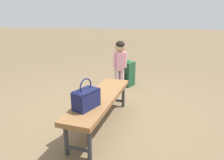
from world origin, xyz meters
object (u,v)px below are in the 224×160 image
(park_bench, at_px, (100,100))
(handbag, at_px, (86,98))
(child_standing, at_px, (120,58))
(backpack_large, at_px, (125,72))

(park_bench, bearing_deg, handbag, 166.75)
(child_standing, relative_size, backpack_large, 1.67)
(child_standing, bearing_deg, backpack_large, -12.55)
(handbag, bearing_deg, child_standing, -5.37)
(park_bench, distance_m, backpack_large, 1.82)
(handbag, bearing_deg, backpack_large, -6.51)
(child_standing, bearing_deg, handbag, 174.63)
(park_bench, height_order, handbag, handbag)
(handbag, bearing_deg, park_bench, -13.25)
(park_bench, xyz_separation_m, backpack_large, (1.81, -0.16, -0.09))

